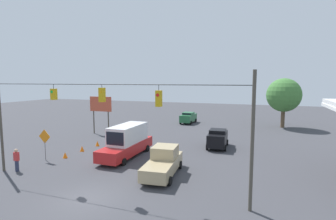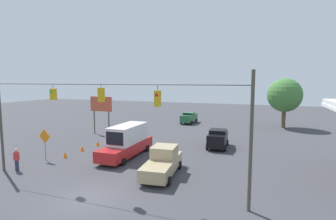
% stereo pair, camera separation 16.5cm
% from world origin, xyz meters
% --- Properties ---
extents(ground_plane, '(140.00, 140.00, 0.00)m').
position_xyz_m(ground_plane, '(0.00, 0.00, 0.00)').
color(ground_plane, '#3D3D42').
extents(overhead_signal_span, '(19.09, 0.38, 7.78)m').
position_xyz_m(overhead_signal_span, '(-0.09, -1.92, 4.74)').
color(overhead_signal_span, '#4C473D').
rests_on(overhead_signal_span, ground_plane).
extents(box_truck_red_withflow_mid, '(2.40, 7.41, 2.99)m').
position_xyz_m(box_truck_red_withflow_mid, '(2.14, -8.97, 1.47)').
color(box_truck_red_withflow_mid, red).
rests_on(box_truck_red_withflow_mid, ground_plane).
extents(sedan_green_withflow_deep, '(2.14, 4.38, 1.86)m').
position_xyz_m(sedan_green_withflow_deep, '(1.98, -29.96, 0.97)').
color(sedan_green_withflow_deep, '#236038').
rests_on(sedan_green_withflow_deep, ground_plane).
extents(pickup_truck_tan_crossing_near, '(2.60, 5.68, 2.12)m').
position_xyz_m(pickup_truck_tan_crossing_near, '(-2.89, -5.54, 0.98)').
color(pickup_truck_tan_crossing_near, tan).
rests_on(pickup_truck_tan_crossing_near, ground_plane).
extents(sedan_black_oncoming_far, '(2.20, 4.10, 1.98)m').
position_xyz_m(sedan_black_oncoming_far, '(-5.43, -15.23, 1.03)').
color(sedan_black_oncoming_far, black).
rests_on(sedan_black_oncoming_far, ground_plane).
extents(traffic_cone_nearest, '(0.44, 0.44, 0.56)m').
position_xyz_m(traffic_cone_nearest, '(7.31, -6.43, 0.28)').
color(traffic_cone_nearest, orange).
rests_on(traffic_cone_nearest, ground_plane).
extents(traffic_cone_second, '(0.44, 0.44, 0.56)m').
position_xyz_m(traffic_cone_second, '(7.34, -8.90, 0.28)').
color(traffic_cone_second, orange).
rests_on(traffic_cone_second, ground_plane).
extents(traffic_cone_third, '(0.44, 0.44, 0.56)m').
position_xyz_m(traffic_cone_third, '(7.15, -11.29, 0.28)').
color(traffic_cone_third, orange).
rests_on(traffic_cone_third, ground_plane).
extents(traffic_cone_fourth, '(0.44, 0.44, 0.56)m').
position_xyz_m(traffic_cone_fourth, '(7.24, -13.75, 0.28)').
color(traffic_cone_fourth, orange).
rests_on(traffic_cone_fourth, ground_plane).
extents(roadside_billboard, '(3.30, 0.16, 5.07)m').
position_xyz_m(roadside_billboard, '(10.58, -17.05, 3.65)').
color(roadside_billboard, '#4C473D').
rests_on(roadside_billboard, ground_plane).
extents(work_zone_sign, '(1.27, 0.06, 2.84)m').
position_xyz_m(work_zone_sign, '(8.45, -5.24, 1.99)').
color(work_zone_sign, slate).
rests_on(work_zone_sign, ground_plane).
extents(pedestrian, '(0.40, 0.28, 1.82)m').
position_xyz_m(pedestrian, '(8.36, -2.22, 0.93)').
color(pedestrian, '#2D334C').
rests_on(pedestrian, ground_plane).
extents(tree_horizon_left, '(5.13, 5.13, 7.58)m').
position_xyz_m(tree_horizon_left, '(-12.82, -30.93, 4.99)').
color(tree_horizon_left, brown).
rests_on(tree_horizon_left, ground_plane).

